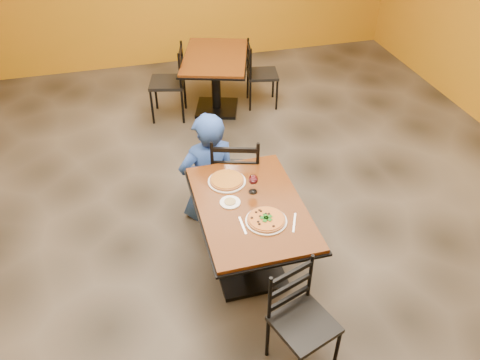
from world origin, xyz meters
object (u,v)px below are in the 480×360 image
object	(u,v)px
diner	(208,166)
wine_glass	(253,183)
side_plate	(230,202)
pizza_main	(266,219)
plate_far	(227,181)
chair_main_near	(304,325)
chair_second_left	(167,83)
plate_main	(266,221)
chair_main_far	(236,175)
table_second	(216,70)
pizza_far	(227,180)
table_main	(250,224)
chair_second_right	(262,74)

from	to	relation	value
diner	wine_glass	bearing A→B (deg)	100.82
side_plate	pizza_main	bearing A→B (deg)	-53.02
plate_far	side_plate	distance (m)	0.27
chair_main_near	chair_second_left	size ratio (longest dim) A/B	0.91
plate_main	plate_far	bearing A→B (deg)	107.32
chair_main_far	pizza_main	xyz separation A→B (m)	(-0.02, -0.96, 0.29)
pizza_main	side_plate	distance (m)	0.34
diner	wine_glass	distance (m)	0.80
plate_main	pizza_main	xyz separation A→B (m)	(0.00, 0.00, 0.02)
chair_main_far	diner	bearing A→B (deg)	-6.64
table_second	chair_second_left	bearing A→B (deg)	180.00
plate_far	plate_main	bearing A→B (deg)	-72.68
plate_main	side_plate	distance (m)	0.34
plate_far	pizza_far	size ratio (longest dim) A/B	1.11
plate_main	pizza_far	world-z (taller)	pizza_far
table_second	chair_second_left	xyz separation A→B (m)	(-0.62, 0.00, -0.09)
plate_far	side_plate	xyz separation A→B (m)	(-0.04, -0.26, 0.00)
plate_main	chair_second_left	bearing A→B (deg)	96.14
chair_main_far	pizza_far	world-z (taller)	chair_main_far
table_second	wine_glass	world-z (taller)	wine_glass
diner	table_main	bearing A→B (deg)	94.03
pizza_main	chair_second_left	bearing A→B (deg)	96.14
chair_second_left	diner	world-z (taller)	diner
table_main	chair_main_far	xyz separation A→B (m)	(0.08, 0.75, -0.08)
diner	side_plate	distance (m)	0.82
side_plate	diner	bearing A→B (deg)	90.99
table_main	diner	distance (m)	0.88
plate_main	plate_far	world-z (taller)	same
chair_main_near	plate_main	distance (m)	0.78
chair_main_near	diner	bearing A→B (deg)	80.04
table_second	pizza_far	distance (m)	2.55
chair_second_left	plate_far	distance (m)	2.52
chair_main_near	side_plate	distance (m)	1.07
table_main	pizza_far	xyz separation A→B (m)	(-0.11, 0.33, 0.21)
chair_second_left	side_plate	size ratio (longest dim) A/B	5.78
chair_main_near	chair_main_far	size ratio (longest dim) A/B	0.88
table_second	chair_main_near	size ratio (longest dim) A/B	1.62
pizza_main	pizza_far	xyz separation A→B (m)	(-0.17, 0.54, 0.00)
chair_second_left	pizza_main	xyz separation A→B (m)	(0.33, -3.04, 0.31)
chair_second_right	pizza_main	size ratio (longest dim) A/B	2.99
side_plate	plate_far	bearing A→B (deg)	81.71
pizza_main	plate_far	size ratio (longest dim) A/B	0.92
pizza_far	pizza_main	bearing A→B (deg)	-72.68
chair_second_left	wine_glass	world-z (taller)	wine_glass
chair_main_near	plate_far	bearing A→B (deg)	81.47
plate_main	side_plate	size ratio (longest dim) A/B	1.94
plate_far	chair_second_left	bearing A→B (deg)	93.64
chair_main_far	pizza_main	world-z (taller)	chair_main_far
table_second	chair_main_far	world-z (taller)	chair_main_far
side_plate	wine_glass	distance (m)	0.24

